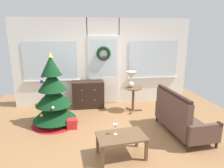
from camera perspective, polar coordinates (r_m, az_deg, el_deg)
ground_plane at (r=4.36m, az=0.34°, el=-14.68°), size 6.76×6.76×0.00m
back_wall_with_door at (r=5.94m, az=-2.49°, el=6.30°), size 5.20×0.19×2.55m
christmas_tree at (r=4.85m, az=-16.50°, el=-4.27°), size 1.10×1.10×1.72m
dresser_cabinet at (r=5.83m, az=-6.84°, el=-2.96°), size 0.90×0.45×0.78m
settee_sofa at (r=4.53m, az=18.88°, el=-9.11°), size 0.82×1.50×0.96m
side_table at (r=5.48m, az=6.14°, el=-3.03°), size 0.50×0.48×0.68m
table_lamp at (r=5.37m, az=5.55°, el=1.98°), size 0.28×0.28×0.44m
coffee_table at (r=3.57m, az=2.66°, el=-15.42°), size 0.90×0.62×0.41m
wine_glass at (r=3.51m, az=0.99°, el=-12.23°), size 0.08×0.08×0.20m
gift_box at (r=4.72m, az=-11.41°, el=-11.13°), size 0.22×0.20×0.22m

